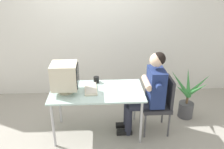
% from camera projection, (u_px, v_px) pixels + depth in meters
% --- Properties ---
extents(ground_plane, '(12.00, 12.00, 0.00)m').
position_uv_depth(ground_plane, '(98.00, 131.00, 3.69)').
color(ground_plane, '#9E998E').
extents(wall_back, '(8.00, 0.10, 3.00)m').
position_uv_depth(wall_back, '(112.00, 20.00, 4.37)').
color(wall_back, silver).
rests_on(wall_back, ground_plane).
extents(desk, '(1.36, 0.72, 0.74)m').
position_uv_depth(desk, '(97.00, 94.00, 3.42)').
color(desk, '#B7B7BC').
rests_on(desk, ground_plane).
extents(crt_monitor, '(0.37, 0.34, 0.44)m').
position_uv_depth(crt_monitor, '(65.00, 76.00, 3.24)').
color(crt_monitor, beige).
rests_on(crt_monitor, desk).
extents(keyboard, '(0.20, 0.42, 0.03)m').
position_uv_depth(keyboard, '(91.00, 89.00, 3.41)').
color(keyboard, beige).
rests_on(keyboard, desk).
extents(office_chair, '(0.42, 0.42, 0.91)m').
position_uv_depth(office_chair, '(160.00, 102.00, 3.54)').
color(office_chair, '#4C4C51').
rests_on(office_chair, ground_plane).
extents(person_seated, '(0.69, 0.58, 1.31)m').
position_uv_depth(person_seated, '(149.00, 90.00, 3.44)').
color(person_seated, navy).
rests_on(person_seated, ground_plane).
extents(potted_plant, '(0.71, 0.67, 0.81)m').
position_uv_depth(potted_plant, '(187.00, 98.00, 3.94)').
color(potted_plant, '#4C4C51').
rests_on(potted_plant, ground_plane).
extents(desk_mug, '(0.09, 0.10, 0.10)m').
position_uv_depth(desk_mug, '(96.00, 80.00, 3.62)').
color(desk_mug, black).
rests_on(desk_mug, desk).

